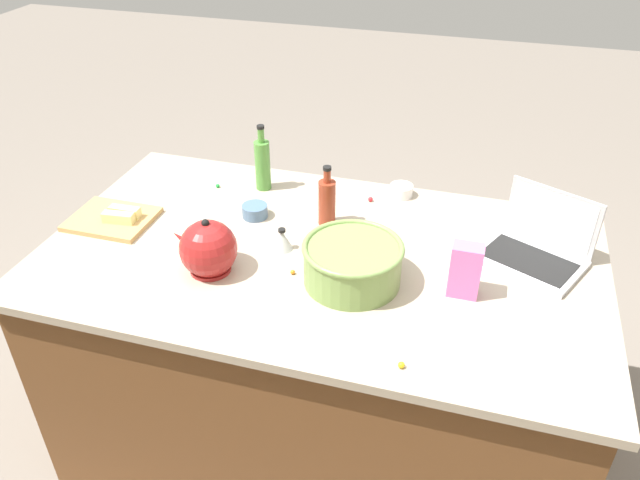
{
  "coord_description": "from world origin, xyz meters",
  "views": [
    {
      "loc": [
        -0.47,
        1.6,
        2.06
      ],
      "look_at": [
        0.0,
        0.0,
        0.95
      ],
      "focal_mm": 34.82,
      "sensor_mm": 36.0,
      "label": 1
    }
  ],
  "objects_px": {
    "laptop": "(537,246)",
    "kettle": "(208,249)",
    "mixing_bowl_large": "(353,263)",
    "butter_stick_left": "(125,211)",
    "bottle_soy": "(327,201)",
    "butter_stick_right": "(118,218)",
    "ramekin_small": "(401,191)",
    "kitchen_timer": "(282,240)",
    "cutting_board": "(112,219)",
    "ramekin_medium": "(255,211)",
    "candy_bag": "(465,270)",
    "bottle_olive": "(263,164)"
  },
  "relations": [
    {
      "from": "laptop",
      "to": "kitchen_timer",
      "type": "xyz_separation_m",
      "value": [
        0.8,
        0.18,
        -0.01
      ]
    },
    {
      "from": "butter_stick_left",
      "to": "ramekin_small",
      "type": "bearing_deg",
      "value": -153.67
    },
    {
      "from": "butter_stick_left",
      "to": "kitchen_timer",
      "type": "xyz_separation_m",
      "value": [
        -0.59,
        0.02,
        -0.0
      ]
    },
    {
      "from": "bottle_olive",
      "to": "ramekin_small",
      "type": "height_order",
      "value": "bottle_olive"
    },
    {
      "from": "butter_stick_right",
      "to": "butter_stick_left",
      "type": "bearing_deg",
      "value": -91.17
    },
    {
      "from": "kettle",
      "to": "cutting_board",
      "type": "xyz_separation_m",
      "value": [
        0.46,
        -0.17,
        -0.07
      ]
    },
    {
      "from": "laptop",
      "to": "kettle",
      "type": "bearing_deg",
      "value": 19.82
    },
    {
      "from": "bottle_olive",
      "to": "kettle",
      "type": "relative_size",
      "value": 1.21
    },
    {
      "from": "ramekin_small",
      "to": "kitchen_timer",
      "type": "height_order",
      "value": "kitchen_timer"
    },
    {
      "from": "bottle_olive",
      "to": "mixing_bowl_large",
      "type": "bearing_deg",
      "value": 134.26
    },
    {
      "from": "candy_bag",
      "to": "ramekin_small",
      "type": "bearing_deg",
      "value": -62.47
    },
    {
      "from": "bottle_soy",
      "to": "butter_stick_left",
      "type": "xyz_separation_m",
      "value": [
        0.69,
        0.18,
        -0.05
      ]
    },
    {
      "from": "cutting_board",
      "to": "butter_stick_left",
      "type": "height_order",
      "value": "butter_stick_left"
    },
    {
      "from": "kettle",
      "to": "ramekin_medium",
      "type": "relative_size",
      "value": 2.34
    },
    {
      "from": "kitchen_timer",
      "to": "laptop",
      "type": "bearing_deg",
      "value": -167.46
    },
    {
      "from": "bottle_soy",
      "to": "candy_bag",
      "type": "height_order",
      "value": "bottle_soy"
    },
    {
      "from": "ramekin_medium",
      "to": "candy_bag",
      "type": "xyz_separation_m",
      "value": [
        -0.75,
        0.24,
        0.06
      ]
    },
    {
      "from": "laptop",
      "to": "mixing_bowl_large",
      "type": "bearing_deg",
      "value": 27.98
    },
    {
      "from": "laptop",
      "to": "candy_bag",
      "type": "xyz_separation_m",
      "value": [
        0.21,
        0.25,
        0.04
      ]
    },
    {
      "from": "bottle_olive",
      "to": "candy_bag",
      "type": "relative_size",
      "value": 1.52
    },
    {
      "from": "bottle_olive",
      "to": "ramekin_small",
      "type": "distance_m",
      "value": 0.53
    },
    {
      "from": "kitchen_timer",
      "to": "bottle_olive",
      "type": "bearing_deg",
      "value": -61.1
    },
    {
      "from": "bottle_soy",
      "to": "kettle",
      "type": "distance_m",
      "value": 0.46
    },
    {
      "from": "kettle",
      "to": "butter_stick_right",
      "type": "relative_size",
      "value": 1.94
    },
    {
      "from": "kitchen_timer",
      "to": "ramekin_small",
      "type": "bearing_deg",
      "value": -124.08
    },
    {
      "from": "mixing_bowl_large",
      "to": "butter_stick_right",
      "type": "distance_m",
      "value": 0.86
    },
    {
      "from": "bottle_soy",
      "to": "kettle",
      "type": "relative_size",
      "value": 1.04
    },
    {
      "from": "mixing_bowl_large",
      "to": "cutting_board",
      "type": "relative_size",
      "value": 1.09
    },
    {
      "from": "laptop",
      "to": "kettle",
      "type": "xyz_separation_m",
      "value": [
        0.98,
        0.35,
        0.03
      ]
    },
    {
      "from": "butter_stick_left",
      "to": "ramekin_medium",
      "type": "relative_size",
      "value": 1.21
    },
    {
      "from": "candy_bag",
      "to": "bottle_soy",
      "type": "bearing_deg",
      "value": -28.47
    },
    {
      "from": "laptop",
      "to": "cutting_board",
      "type": "height_order",
      "value": "laptop"
    },
    {
      "from": "cutting_board",
      "to": "candy_bag",
      "type": "xyz_separation_m",
      "value": [
        -1.23,
        0.07,
        0.08
      ]
    },
    {
      "from": "mixing_bowl_large",
      "to": "kitchen_timer",
      "type": "height_order",
      "value": "mixing_bowl_large"
    },
    {
      "from": "bottle_soy",
      "to": "candy_bag",
      "type": "distance_m",
      "value": 0.56
    },
    {
      "from": "ramekin_small",
      "to": "ramekin_medium",
      "type": "relative_size",
      "value": 0.95
    },
    {
      "from": "bottle_soy",
      "to": "butter_stick_right",
      "type": "distance_m",
      "value": 0.72
    },
    {
      "from": "bottle_soy",
      "to": "butter_stick_right",
      "type": "xyz_separation_m",
      "value": [
        0.69,
        0.22,
        -0.05
      ]
    },
    {
      "from": "bottle_soy",
      "to": "ramekin_small",
      "type": "height_order",
      "value": "bottle_soy"
    },
    {
      "from": "kettle",
      "to": "candy_bag",
      "type": "xyz_separation_m",
      "value": [
        -0.77,
        -0.1,
        0.01
      ]
    },
    {
      "from": "mixing_bowl_large",
      "to": "butter_stick_left",
      "type": "relative_size",
      "value": 2.79
    },
    {
      "from": "bottle_olive",
      "to": "bottle_soy",
      "type": "height_order",
      "value": "bottle_olive"
    },
    {
      "from": "laptop",
      "to": "butter_stick_right",
      "type": "xyz_separation_m",
      "value": [
        1.39,
        0.21,
        -0.01
      ]
    },
    {
      "from": "kettle",
      "to": "laptop",
      "type": "bearing_deg",
      "value": -160.18
    },
    {
      "from": "cutting_board",
      "to": "kitchen_timer",
      "type": "xyz_separation_m",
      "value": [
        -0.63,
        -0.01,
        0.03
      ]
    },
    {
      "from": "butter_stick_right",
      "to": "ramekin_medium",
      "type": "height_order",
      "value": "butter_stick_right"
    },
    {
      "from": "bottle_soy",
      "to": "candy_bag",
      "type": "relative_size",
      "value": 1.3
    },
    {
      "from": "cutting_board",
      "to": "ramekin_small",
      "type": "height_order",
      "value": "ramekin_small"
    },
    {
      "from": "laptop",
      "to": "ramekin_small",
      "type": "distance_m",
      "value": 0.56
    },
    {
      "from": "laptop",
      "to": "bottle_olive",
      "type": "xyz_separation_m",
      "value": [
        1.01,
        -0.2,
        0.06
      ]
    }
  ]
}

